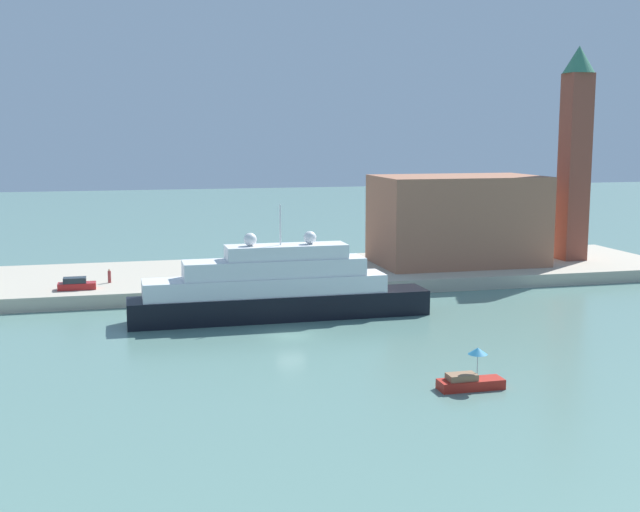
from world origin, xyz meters
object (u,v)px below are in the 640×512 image
(harbor_building, at_px, (457,220))
(person_figure, at_px, (109,276))
(mooring_bollard, at_px, (234,283))
(parked_car, at_px, (76,284))
(bell_tower, at_px, (575,147))
(small_motorboat, at_px, (470,379))
(large_yacht, at_px, (276,289))

(harbor_building, xyz_separation_m, person_figure, (-43.50, -3.59, -4.92))
(mooring_bollard, bearing_deg, parked_car, 172.40)
(mooring_bollard, bearing_deg, bell_tower, 10.27)
(small_motorboat, bearing_deg, bell_tower, 52.19)
(bell_tower, relative_size, mooring_bollard, 36.81)
(large_yacht, relative_size, harbor_building, 1.43)
(large_yacht, relative_size, parked_car, 7.49)
(large_yacht, relative_size, person_figure, 19.04)
(bell_tower, relative_size, parked_car, 7.00)
(person_figure, bearing_deg, mooring_bollard, -22.13)
(harbor_building, distance_m, person_figure, 43.93)
(bell_tower, xyz_separation_m, person_figure, (-59.57, -2.97, -14.14))
(large_yacht, distance_m, bell_tower, 49.19)
(person_figure, xyz_separation_m, mooring_bollard, (13.31, -5.41, -0.34))
(parked_car, bearing_deg, harbor_building, 8.20)
(harbor_building, xyz_separation_m, mooring_bollard, (-30.20, -9.00, -5.26))
(harbor_building, bearing_deg, bell_tower, -2.20)
(bell_tower, bearing_deg, mooring_bollard, -169.73)
(parked_car, relative_size, person_figure, 2.54)
(large_yacht, relative_size, bell_tower, 1.07)
(parked_car, bearing_deg, large_yacht, -32.61)
(harbor_building, bearing_deg, small_motorboat, -112.14)
(small_motorboat, relative_size, person_figure, 3.05)
(parked_car, distance_m, person_figure, 4.69)
(large_yacht, bearing_deg, harbor_building, 35.09)
(person_figure, bearing_deg, small_motorboat, -58.50)
(large_yacht, relative_size, mooring_bollard, 39.43)
(large_yacht, height_order, parked_car, large_yacht)
(person_figure, bearing_deg, large_yacht, -44.25)
(bell_tower, bearing_deg, harbor_building, 177.80)
(mooring_bollard, bearing_deg, small_motorboat, -71.54)
(large_yacht, height_order, small_motorboat, large_yacht)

